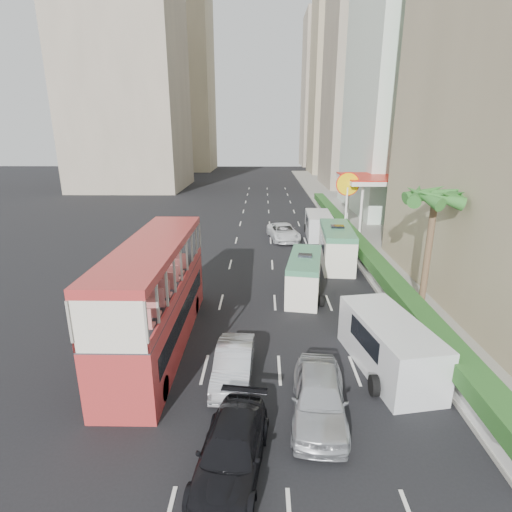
{
  "coord_description": "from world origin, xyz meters",
  "views": [
    {
      "loc": [
        -1.14,
        -16.76,
        9.72
      ],
      "look_at": [
        -1.5,
        4.0,
        3.2
      ],
      "focal_mm": 28.0,
      "sensor_mm": 36.0,
      "label": 1
    }
  ],
  "objects_px": {
    "shell_station": "(374,204)",
    "minibus_far": "(336,246)",
    "van_asset": "(283,239)",
    "palm_tree": "(428,254)",
    "car_silver_lane_a": "(234,379)",
    "car_silver_lane_b": "(318,416)",
    "car_black": "(232,469)",
    "minibus_near": "(304,275)",
    "double_decker_bus": "(156,296)",
    "panel_van_near": "(388,345)",
    "panel_van_far": "(319,225)"
  },
  "relations": [
    {
      "from": "panel_van_near",
      "to": "shell_station",
      "type": "height_order",
      "value": "shell_station"
    },
    {
      "from": "car_silver_lane_a",
      "to": "minibus_far",
      "type": "distance_m",
      "value": 16.46
    },
    {
      "from": "van_asset",
      "to": "palm_tree",
      "type": "height_order",
      "value": "palm_tree"
    },
    {
      "from": "panel_van_far",
      "to": "panel_van_near",
      "type": "bearing_deg",
      "value": -87.94
    },
    {
      "from": "minibus_near",
      "to": "panel_van_far",
      "type": "relative_size",
      "value": 0.99
    },
    {
      "from": "shell_station",
      "to": "palm_tree",
      "type": "bearing_deg",
      "value": -96.6
    },
    {
      "from": "car_silver_lane_b",
      "to": "panel_van_near",
      "type": "bearing_deg",
      "value": 48.41
    },
    {
      "from": "minibus_near",
      "to": "palm_tree",
      "type": "bearing_deg",
      "value": -11.1
    },
    {
      "from": "car_silver_lane_a",
      "to": "palm_tree",
      "type": "relative_size",
      "value": 0.66
    },
    {
      "from": "car_silver_lane_a",
      "to": "car_silver_lane_b",
      "type": "xyz_separation_m",
      "value": [
        3.16,
        -2.17,
        0.0
      ]
    },
    {
      "from": "shell_station",
      "to": "minibus_far",
      "type": "bearing_deg",
      "value": -117.49
    },
    {
      "from": "minibus_far",
      "to": "panel_van_far",
      "type": "bearing_deg",
      "value": 95.41
    },
    {
      "from": "palm_tree",
      "to": "shell_station",
      "type": "height_order",
      "value": "palm_tree"
    },
    {
      "from": "car_silver_lane_a",
      "to": "car_silver_lane_b",
      "type": "height_order",
      "value": "car_silver_lane_b"
    },
    {
      "from": "palm_tree",
      "to": "car_black",
      "type": "bearing_deg",
      "value": -131.18
    },
    {
      "from": "car_silver_lane_a",
      "to": "double_decker_bus",
      "type": "bearing_deg",
      "value": 146.21
    },
    {
      "from": "double_decker_bus",
      "to": "minibus_near",
      "type": "relative_size",
      "value": 2.0
    },
    {
      "from": "car_silver_lane_a",
      "to": "panel_van_near",
      "type": "relative_size",
      "value": 0.75
    },
    {
      "from": "van_asset",
      "to": "minibus_far",
      "type": "distance_m",
      "value": 8.12
    },
    {
      "from": "palm_tree",
      "to": "shell_station",
      "type": "distance_m",
      "value": 19.14
    },
    {
      "from": "palm_tree",
      "to": "van_asset",
      "type": "bearing_deg",
      "value": 114.48
    },
    {
      "from": "car_silver_lane_a",
      "to": "minibus_near",
      "type": "relative_size",
      "value": 0.76
    },
    {
      "from": "panel_van_near",
      "to": "double_decker_bus",
      "type": "bearing_deg",
      "value": 159.57
    },
    {
      "from": "car_black",
      "to": "minibus_near",
      "type": "relative_size",
      "value": 0.84
    },
    {
      "from": "car_silver_lane_b",
      "to": "panel_van_near",
      "type": "relative_size",
      "value": 0.84
    },
    {
      "from": "van_asset",
      "to": "palm_tree",
      "type": "xyz_separation_m",
      "value": [
        7.01,
        -15.4,
        3.38
      ]
    },
    {
      "from": "palm_tree",
      "to": "shell_station",
      "type": "bearing_deg",
      "value": 83.4
    },
    {
      "from": "car_silver_lane_b",
      "to": "minibus_far",
      "type": "distance_m",
      "value": 17.55
    },
    {
      "from": "panel_van_far",
      "to": "palm_tree",
      "type": "height_order",
      "value": "palm_tree"
    },
    {
      "from": "panel_van_near",
      "to": "panel_van_far",
      "type": "xyz_separation_m",
      "value": [
        0.03,
        22.41,
        -0.01
      ]
    },
    {
      "from": "minibus_far",
      "to": "panel_van_far",
      "type": "distance_m",
      "value": 8.34
    },
    {
      "from": "car_silver_lane_a",
      "to": "palm_tree",
      "type": "height_order",
      "value": "palm_tree"
    },
    {
      "from": "double_decker_bus",
      "to": "car_silver_lane_b",
      "type": "height_order",
      "value": "double_decker_bus"
    },
    {
      "from": "minibus_far",
      "to": "panel_van_far",
      "type": "xyz_separation_m",
      "value": [
        -0.22,
        8.33,
        -0.31
      ]
    },
    {
      "from": "minibus_far",
      "to": "panel_van_near",
      "type": "bearing_deg",
      "value": -87.09
    },
    {
      "from": "minibus_near",
      "to": "palm_tree",
      "type": "height_order",
      "value": "palm_tree"
    },
    {
      "from": "car_silver_lane_a",
      "to": "van_asset",
      "type": "distance_m",
      "value": 22.29
    },
    {
      "from": "car_silver_lane_b",
      "to": "panel_van_far",
      "type": "xyz_separation_m",
      "value": [
        3.34,
        25.46,
        1.12
      ]
    },
    {
      "from": "panel_van_far",
      "to": "palm_tree",
      "type": "xyz_separation_m",
      "value": [
        3.59,
        -16.61,
        2.26
      ]
    },
    {
      "from": "van_asset",
      "to": "car_silver_lane_b",
      "type": "bearing_deg",
      "value": -99.5
    },
    {
      "from": "van_asset",
      "to": "car_silver_lane_a",
      "type": "bearing_deg",
      "value": -107.64
    },
    {
      "from": "minibus_far",
      "to": "minibus_near",
      "type": "bearing_deg",
      "value": -112.81
    },
    {
      "from": "car_black",
      "to": "palm_tree",
      "type": "relative_size",
      "value": 0.72
    },
    {
      "from": "car_black",
      "to": "shell_station",
      "type": "xyz_separation_m",
      "value": [
        12.04,
        30.25,
        2.75
      ]
    },
    {
      "from": "double_decker_bus",
      "to": "shell_station",
      "type": "relative_size",
      "value": 1.38
    },
    {
      "from": "minibus_far",
      "to": "palm_tree",
      "type": "xyz_separation_m",
      "value": [
        3.38,
        -8.28,
        1.95
      ]
    },
    {
      "from": "panel_van_near",
      "to": "panel_van_far",
      "type": "bearing_deg",
      "value": 79.51
    },
    {
      "from": "car_silver_lane_b",
      "to": "double_decker_bus",
      "type": "bearing_deg",
      "value": 150.61
    },
    {
      "from": "shell_station",
      "to": "car_silver_lane_a",
      "type": "bearing_deg",
      "value": -115.58
    },
    {
      "from": "van_asset",
      "to": "minibus_near",
      "type": "relative_size",
      "value": 0.94
    }
  ]
}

